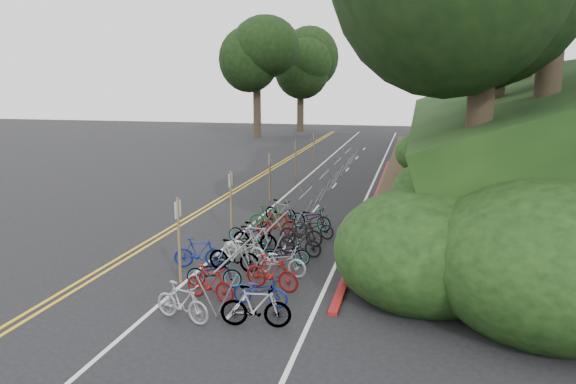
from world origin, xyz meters
The scene contains 10 objects.
ground centered at (0.00, 0.00, 0.00)m, with size 120.00×120.00×0.00m, color black.
road_markings centered at (0.63, 10.10, 0.00)m, with size 7.47×80.00×0.01m.
red_curb centered at (5.70, 12.00, 0.05)m, with size 0.25×28.00×0.10m, color maroon.
embankment centered at (12.96, 19.04, 2.57)m, with size 14.30×48.14×9.11m.
bike_rack_front centered at (2.83, -1.23, 0.93)m, with size 1.19×3.33×1.26m.
bike_racks_rest centered at (3.00, 13.00, 0.85)m, with size 1.14×23.00×1.17m.
signpost_near centered at (0.87, -0.58, 1.49)m, with size 0.08×0.40×2.61m.
signposts_rest centered at (0.60, 14.00, 1.43)m, with size 0.08×18.40×2.50m.
bike_front centered at (0.89, 0.87, 0.49)m, with size 1.64×0.46×0.99m, color navy.
bike_valet centered at (2.89, 1.95, 0.48)m, with size 3.07×12.10×1.06m.
Camera 1 is at (7.64, -15.48, 6.01)m, focal length 35.00 mm.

